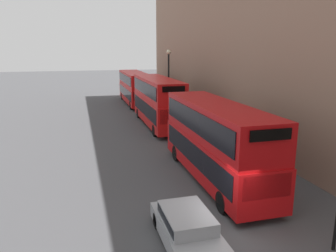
% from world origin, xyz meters
% --- Properties ---
extents(ground_plane, '(200.00, 200.00, 0.00)m').
position_xyz_m(ground_plane, '(0.00, 0.00, 0.00)').
color(ground_plane, '#424244').
extents(bus_leading, '(2.59, 10.36, 4.27)m').
position_xyz_m(bus_leading, '(1.60, 5.33, 2.35)').
color(bus_leading, '#B20C0F').
rests_on(bus_leading, ground).
extents(bus_second_in_queue, '(2.59, 10.76, 4.44)m').
position_xyz_m(bus_second_in_queue, '(1.60, 18.85, 2.45)').
color(bus_second_in_queue, red).
rests_on(bus_second_in_queue, ground).
extents(bus_third_in_queue, '(2.59, 11.22, 4.08)m').
position_xyz_m(bus_third_in_queue, '(1.60, 31.66, 2.26)').
color(bus_third_in_queue, red).
rests_on(bus_third_in_queue, ground).
extents(car_dark_sedan, '(1.87, 4.29, 1.27)m').
position_xyz_m(car_dark_sedan, '(-1.80, -0.06, 0.68)').
color(car_dark_sedan, gray).
rests_on(car_dark_sedan, ground).
extents(street_lamp, '(0.44, 0.44, 6.97)m').
position_xyz_m(street_lamp, '(3.37, 21.44, 4.26)').
color(street_lamp, black).
rests_on(street_lamp, ground).
extents(pedestrian, '(0.36, 0.36, 1.62)m').
position_xyz_m(pedestrian, '(3.99, 31.15, 0.75)').
color(pedestrian, '#334C6B').
rests_on(pedestrian, ground).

